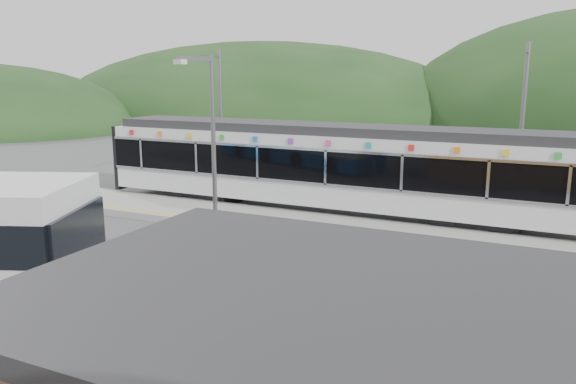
% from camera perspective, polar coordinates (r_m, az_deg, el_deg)
% --- Properties ---
extents(ground, '(120.00, 120.00, 0.00)m').
position_cam_1_polar(ground, '(18.48, -2.17, -6.34)').
color(ground, '#4C4C4F').
rests_on(ground, ground).
extents(hills, '(146.00, 149.00, 26.00)m').
position_cam_1_polar(hills, '(21.73, 19.27, -4.22)').
color(hills, '#1E3D19').
rests_on(hills, ground).
extents(platform, '(26.00, 3.20, 0.30)m').
position_cam_1_polar(platform, '(21.30, 1.91, -3.44)').
color(platform, '#9E9E99').
rests_on(platform, ground).
extents(yellow_line, '(26.00, 0.10, 0.01)m').
position_cam_1_polar(yellow_line, '(20.11, 0.44, -3.91)').
color(yellow_line, yellow).
rests_on(yellow_line, platform).
extents(train, '(20.44, 3.01, 3.74)m').
position_cam_1_polar(train, '(23.42, 4.06, 2.73)').
color(train, black).
rests_on(train, ground).
extents(catenary_mast_west, '(0.18, 1.80, 7.00)m').
position_cam_1_polar(catenary_mast_west, '(28.55, -6.87, 7.53)').
color(catenary_mast_west, slate).
rests_on(catenary_mast_west, ground).
extents(catenary_mast_east, '(0.18, 1.80, 7.00)m').
position_cam_1_polar(catenary_mast_east, '(24.25, 22.63, 5.95)').
color(catenary_mast_east, slate).
rests_on(catenary_mast_east, ground).
extents(lamp_post, '(0.49, 1.15, 6.26)m').
position_cam_1_polar(lamp_post, '(15.00, -7.81, 3.93)').
color(lamp_post, slate).
rests_on(lamp_post, ground).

